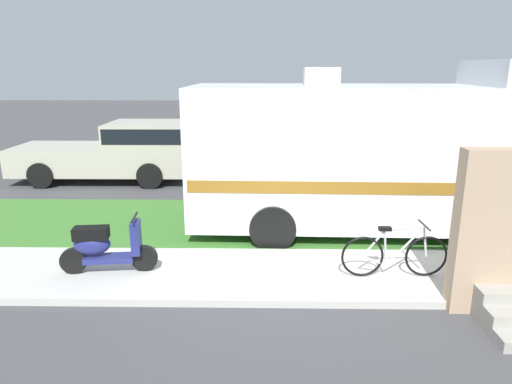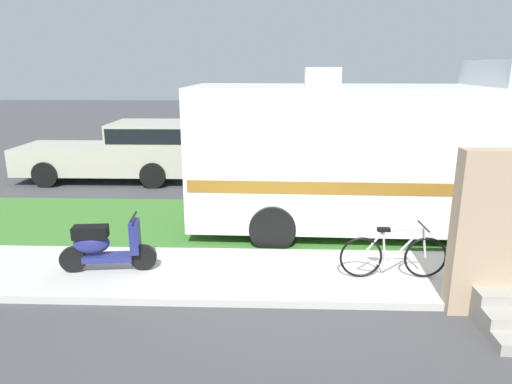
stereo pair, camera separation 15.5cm
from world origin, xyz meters
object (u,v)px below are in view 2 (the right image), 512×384
motorhome_rv (380,154)px  bottle_green (462,259)px  scooter (104,245)px  bicycle (393,255)px  pickup_truck_near (124,149)px

motorhome_rv → bottle_green: (1.06, -2.04, -1.47)m
scooter → bicycle: (4.78, -0.08, -0.07)m
scooter → pickup_truck_near: 7.11m
scooter → motorhome_rv: bearing=25.9°
pickup_truck_near → bottle_green: pickup_truck_near is taller
motorhome_rv → scooter: 5.71m
scooter → bicycle: bearing=-1.0°
scooter → pickup_truck_near: pickup_truck_near is taller
bicycle → pickup_truck_near: (-6.56, 6.95, 0.46)m
pickup_truck_near → bottle_green: (7.88, -6.46, -0.73)m
motorhome_rv → pickup_truck_near: (-6.82, 4.42, -0.74)m
motorhome_rv → scooter: size_ratio=4.76×
bicycle → bottle_green: bearing=20.5°
bottle_green → bicycle: bearing=-159.5°
bottle_green → pickup_truck_near: bearing=140.7°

